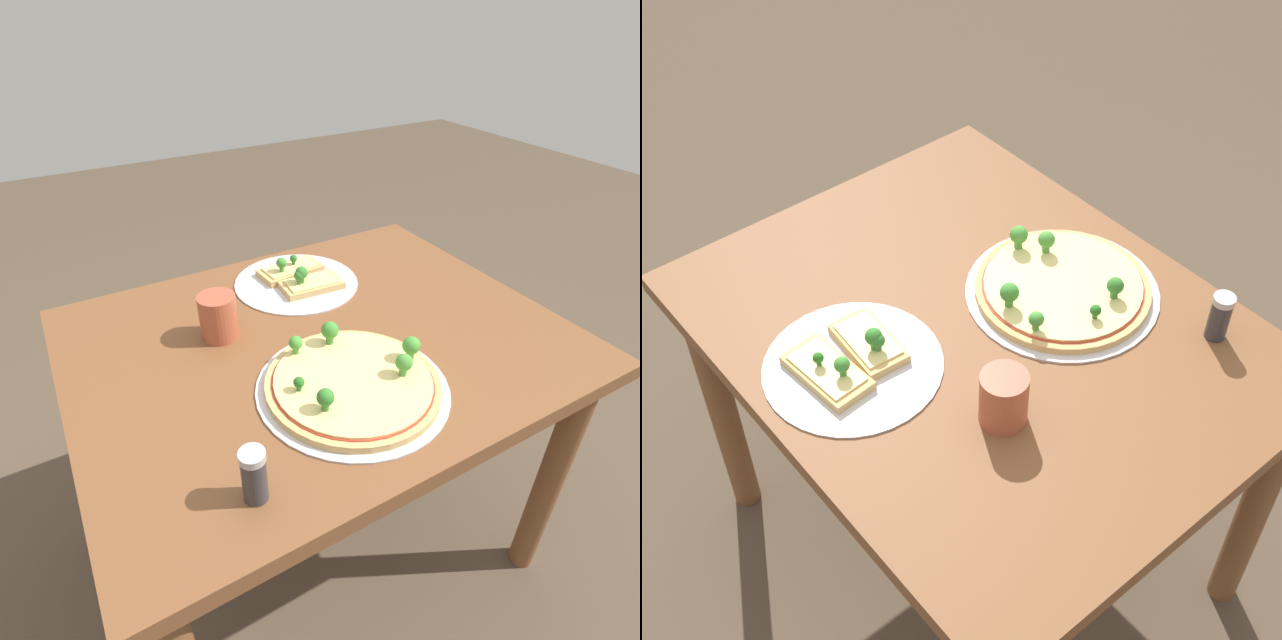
% 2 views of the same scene
% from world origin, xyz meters
% --- Properties ---
extents(ground_plane, '(8.00, 8.00, 0.00)m').
position_xyz_m(ground_plane, '(0.00, 0.00, 0.00)').
color(ground_plane, brown).
extents(dining_table, '(1.00, 0.80, 0.70)m').
position_xyz_m(dining_table, '(0.00, 0.00, 0.60)').
color(dining_table, brown).
rests_on(dining_table, ground_plane).
extents(pizza_tray_whole, '(0.35, 0.35, 0.07)m').
position_xyz_m(pizza_tray_whole, '(0.03, 0.17, 0.72)').
color(pizza_tray_whole, silver).
rests_on(pizza_tray_whole, dining_table).
extents(pizza_tray_slice, '(0.30, 0.30, 0.07)m').
position_xyz_m(pizza_tray_slice, '(-0.07, -0.22, 0.71)').
color(pizza_tray_slice, silver).
rests_on(pizza_tray_slice, dining_table).
extents(drinking_cup, '(0.08, 0.08, 0.10)m').
position_xyz_m(drinking_cup, '(0.18, -0.10, 0.75)').
color(drinking_cup, '#AD5138').
rests_on(drinking_cup, dining_table).
extents(condiment_shaker, '(0.04, 0.04, 0.09)m').
position_xyz_m(condiment_shaker, '(0.28, 0.30, 0.75)').
color(condiment_shaker, '#333338').
rests_on(condiment_shaker, dining_table).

